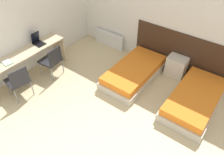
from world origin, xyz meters
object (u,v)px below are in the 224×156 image
Objects in this scene: bed_near_door at (195,99)px; nightstand at (176,66)px; chair_near_laptop at (52,60)px; chair_near_notebook at (18,80)px; laptop at (38,41)px; bed_near_window at (134,72)px.

bed_near_door is 3.41× the size of nightstand.
bed_near_door is 2.17× the size of chair_near_laptop.
chair_near_notebook is 1.22m from laptop.
nightstand is 0.64× the size of chair_near_laptop.
chair_near_laptop is 1.00m from chair_near_notebook.
chair_near_laptop is at bearing -5.36° from laptop.
chair_near_notebook is (-0.00, -1.00, 0.00)m from chair_near_laptop.
chair_near_laptop reaches higher than bed_near_window.
nightstand is (0.81, 0.76, 0.10)m from bed_near_window.
chair_near_notebook is at bearing -95.49° from chair_near_laptop.
bed_near_window and bed_near_door have the same top height.
chair_near_laptop is at bearing -143.13° from nightstand.
bed_near_door is at bearing 0.00° from bed_near_window.
bed_near_door is at bearing 17.44° from laptop.
laptop reaches higher than chair_near_laptop.
bed_near_window is 1.63m from bed_near_door.
bed_near_window is 2.16m from chair_near_laptop.
chair_near_notebook is (-3.41, -2.18, 0.32)m from bed_near_door.
bed_near_window is at bearing 27.51° from laptop.
nightstand is 0.64× the size of chair_near_notebook.
chair_near_notebook reaches higher than nightstand.
laptop is (-2.29, -1.12, 0.64)m from bed_near_window.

